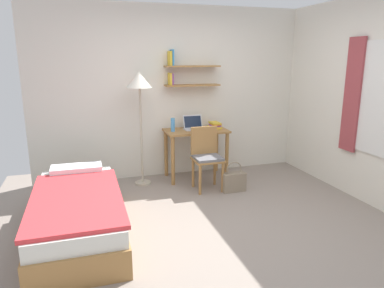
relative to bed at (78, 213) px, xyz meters
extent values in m
plane|color=gray|center=(1.54, -0.32, -0.24)|extent=(5.28, 5.28, 0.00)
cube|color=silver|center=(1.54, 1.71, 1.06)|extent=(4.40, 0.05, 2.60)
cube|color=#9E703D|center=(1.75, 1.57, 1.18)|extent=(0.84, 0.22, 0.02)
cube|color=gold|center=(1.40, 1.59, 1.28)|extent=(0.03, 0.17, 0.18)
cube|color=purple|center=(1.44, 1.61, 1.27)|extent=(0.02, 0.12, 0.17)
cube|color=#9E703D|center=(1.75, 1.57, 1.46)|extent=(0.84, 0.22, 0.02)
cube|color=gold|center=(1.41, 1.59, 1.58)|extent=(0.03, 0.18, 0.21)
cube|color=#3384C6|center=(1.44, 1.59, 1.59)|extent=(0.03, 0.17, 0.23)
cube|color=#993D42|center=(3.50, 0.17, 1.11)|extent=(0.03, 0.28, 1.48)
cube|color=#9E703D|center=(0.00, -0.01, -0.10)|extent=(0.86, 1.94, 0.28)
cube|color=silver|center=(0.00, -0.01, 0.12)|extent=(0.83, 1.88, 0.16)
cube|color=#DB383D|center=(0.00, -0.12, 0.22)|extent=(0.88, 1.59, 0.04)
cube|color=white|center=(0.00, 0.75, 0.25)|extent=(0.60, 0.28, 0.10)
cube|color=#9E703D|center=(1.75, 1.38, 0.51)|extent=(0.94, 0.53, 0.03)
cylinder|color=#9E703D|center=(1.33, 1.16, 0.13)|extent=(0.06, 0.06, 0.73)
cylinder|color=#9E703D|center=(2.18, 1.16, 0.13)|extent=(0.06, 0.06, 0.73)
cylinder|color=#9E703D|center=(1.33, 1.60, 0.13)|extent=(0.06, 0.06, 0.73)
cylinder|color=#9E703D|center=(2.18, 1.60, 0.13)|extent=(0.06, 0.06, 0.73)
cube|color=#9E703D|center=(1.75, 0.84, 0.20)|extent=(0.41, 0.38, 0.03)
cube|color=slate|center=(1.75, 0.84, 0.23)|extent=(0.37, 0.35, 0.04)
cube|color=#9E703D|center=(1.75, 1.01, 0.44)|extent=(0.38, 0.04, 0.40)
cylinder|color=#9E703D|center=(1.58, 0.68, -0.03)|extent=(0.04, 0.04, 0.43)
cylinder|color=#9E703D|center=(1.92, 0.68, -0.03)|extent=(0.04, 0.04, 0.43)
cylinder|color=#9E703D|center=(1.58, 0.99, -0.03)|extent=(0.04, 0.04, 0.43)
cylinder|color=#9E703D|center=(1.92, 0.99, -0.03)|extent=(0.04, 0.04, 0.43)
cylinder|color=#B2A893|center=(0.91, 1.35, -0.23)|extent=(0.24, 0.24, 0.02)
cylinder|color=#B2A893|center=(0.91, 1.35, 0.48)|extent=(0.03, 0.03, 1.40)
cone|color=silver|center=(0.91, 1.35, 1.29)|extent=(0.37, 0.37, 0.22)
cube|color=#B7BABF|center=(1.73, 1.42, 0.53)|extent=(0.31, 0.22, 0.01)
cube|color=#B7BABF|center=(1.73, 1.49, 0.63)|extent=(0.30, 0.09, 0.20)
cube|color=black|center=(1.73, 1.49, 0.63)|extent=(0.27, 0.07, 0.17)
cylinder|color=#4C99DB|center=(1.39, 1.37, 0.62)|extent=(0.06, 0.06, 0.20)
cube|color=gold|center=(2.07, 1.43, 0.54)|extent=(0.17, 0.24, 0.03)
cube|color=purple|center=(2.07, 1.43, 0.56)|extent=(0.14, 0.19, 0.02)
cube|color=orange|center=(2.08, 1.42, 0.59)|extent=(0.15, 0.21, 0.02)
cube|color=gold|center=(2.07, 1.41, 0.61)|extent=(0.14, 0.22, 0.02)
cube|color=gray|center=(2.08, 0.66, -0.11)|extent=(0.33, 0.13, 0.27)
torus|color=gray|center=(2.08, 0.66, 0.08)|extent=(0.23, 0.02, 0.23)
camera|label=1|loc=(0.13, -3.63, 1.60)|focal=33.07mm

